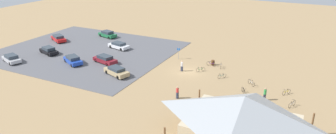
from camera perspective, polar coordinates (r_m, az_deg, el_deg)
name	(u,v)px	position (r m, az deg, el deg)	size (l,w,h in m)	color
ground	(188,72)	(51.41, 3.64, -0.88)	(160.00, 160.00, 0.00)	#9E7F56
parking_lot_asphalt	(87,51)	(63.88, -14.80, 2.96)	(33.34, 28.88, 0.05)	#56565B
bike_pavilion	(243,118)	(32.95, 13.72, -9.14)	(13.51, 9.99, 5.48)	#C6B28E
trash_bin	(213,63)	(54.65, 8.33, 0.81)	(0.60, 0.60, 0.90)	brown
lot_sign	(179,52)	(56.76, 1.97, 2.85)	(0.56, 0.08, 2.20)	#99999E
bicycle_teal_near_porch	(222,76)	(49.46, 9.99, -1.66)	(1.01, 1.33, 0.83)	black
bicycle_silver_yard_left	(292,104)	(43.32, 22.03, -6.41)	(0.73, 1.57, 0.88)	black
bicycle_white_yard_center	(251,83)	(47.91, 15.21, -2.84)	(1.27, 1.35, 0.85)	black
bicycle_black_yard_right	(244,91)	(45.04, 13.84, -4.32)	(0.90, 1.58, 0.88)	black
bicycle_blue_lone_west	(221,66)	(53.61, 9.79, 0.22)	(0.59, 1.60, 0.83)	black
bicycle_purple_yard_front	(211,64)	(54.23, 7.99, 0.59)	(1.72, 0.48, 0.82)	black
bicycle_yellow_back_row	(286,92)	(46.53, 21.13, -4.37)	(0.94, 1.42, 0.82)	black
bicycle_green_lone_east	(201,70)	(51.55, 6.07, -0.47)	(1.15, 1.33, 0.81)	black
car_tan_end_stall	(117,71)	(50.27, -9.54, -0.76)	(4.99, 3.32, 1.37)	tan
car_maroon_second_row	(105,59)	(56.04, -11.61, 1.43)	(4.98, 2.92, 1.37)	maroon
car_black_by_curb	(49,50)	(63.98, -21.26, 2.89)	(4.59, 2.93, 1.38)	black
car_green_aisle_side	(108,34)	(72.36, -11.16, 6.02)	(4.83, 2.94, 1.46)	#1E6B3D
car_red_near_entry	(58,38)	(72.08, -19.67, 5.07)	(5.08, 3.83, 1.37)	red
car_silver_mid_lot	(12,58)	(62.06, -27.05, 1.42)	(4.71, 3.13, 1.37)	#BCBCC1
car_white_front_row	(119,45)	(63.59, -9.13, 3.97)	(4.89, 2.80, 1.30)	white
car_blue_inner_stall	(73,60)	(57.14, -17.24, 1.29)	(4.87, 3.68, 1.40)	#1E42B2
visitor_at_bikes	(182,66)	(51.27, 2.59, 0.22)	(0.36, 0.36, 1.80)	#2D3347
visitor_by_pavilion	(265,94)	(43.61, 17.54, -4.76)	(0.37, 0.36, 1.81)	#2D3347
visitor_crossing_yard	(177,92)	(42.10, 1.76, -4.71)	(0.36, 0.36, 1.76)	#2D3347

